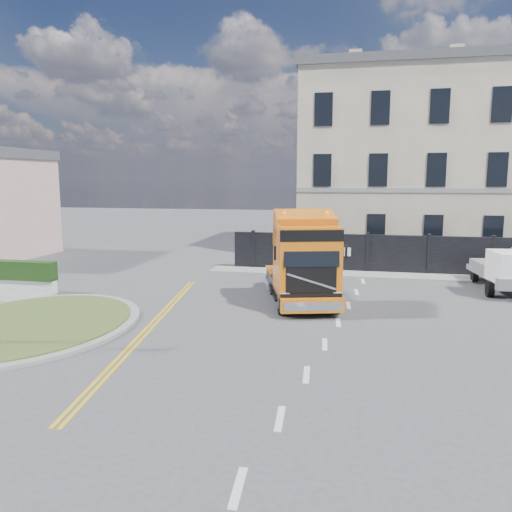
# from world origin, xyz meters

# --- Properties ---
(ground) EXTENTS (120.00, 120.00, 0.00)m
(ground) POSITION_xyz_m (0.00, 0.00, 0.00)
(ground) COLOR #424244
(ground) RESTS_ON ground
(traffic_island) EXTENTS (6.80, 6.80, 0.17)m
(traffic_island) POSITION_xyz_m (-7.00, -3.00, 0.08)
(traffic_island) COLOR gray
(traffic_island) RESTS_ON ground
(hoarding_fence) EXTENTS (18.80, 0.25, 2.00)m
(hoarding_fence) POSITION_xyz_m (6.55, 9.00, 1.00)
(hoarding_fence) COLOR black
(hoarding_fence) RESTS_ON ground
(georgian_building) EXTENTS (12.30, 10.30, 12.80)m
(georgian_building) POSITION_xyz_m (6.00, 16.50, 5.77)
(georgian_building) COLOR beige
(georgian_building) RESTS_ON ground
(pavement_far) EXTENTS (20.00, 1.60, 0.12)m
(pavement_far) POSITION_xyz_m (6.00, 8.10, 0.06)
(pavement_far) COLOR gray
(pavement_far) RESTS_ON ground
(truck) EXTENTS (3.70, 6.29, 3.55)m
(truck) POSITION_xyz_m (1.52, 1.72, 1.59)
(truck) COLOR black
(truck) RESTS_ON ground
(flatbed_pickup) EXTENTS (2.28, 4.75, 1.91)m
(flatbed_pickup) POSITION_xyz_m (9.81, 5.17, 1.03)
(flatbed_pickup) COLOR slate
(flatbed_pickup) RESTS_ON ground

